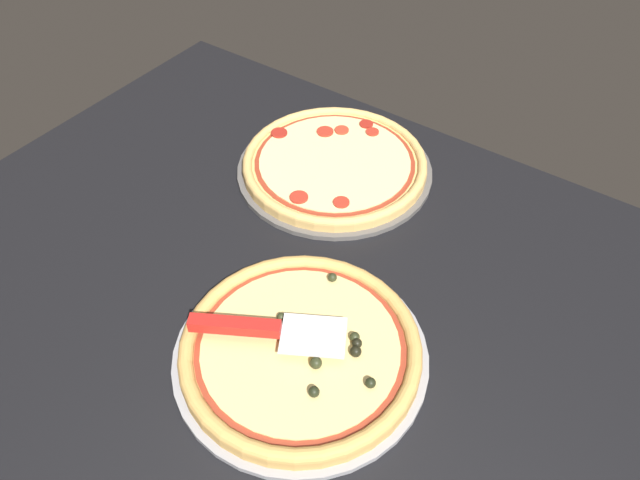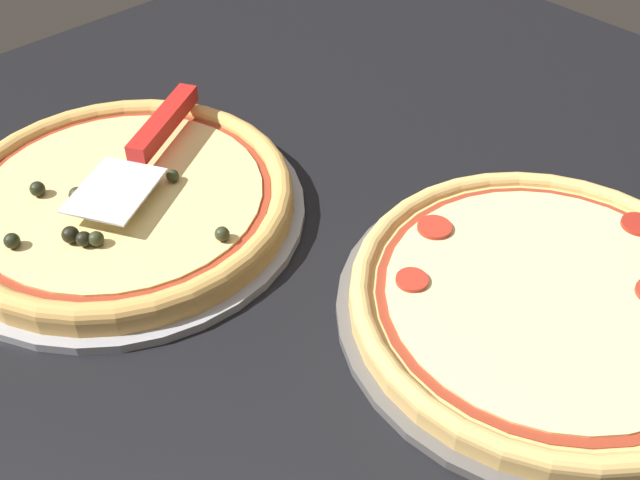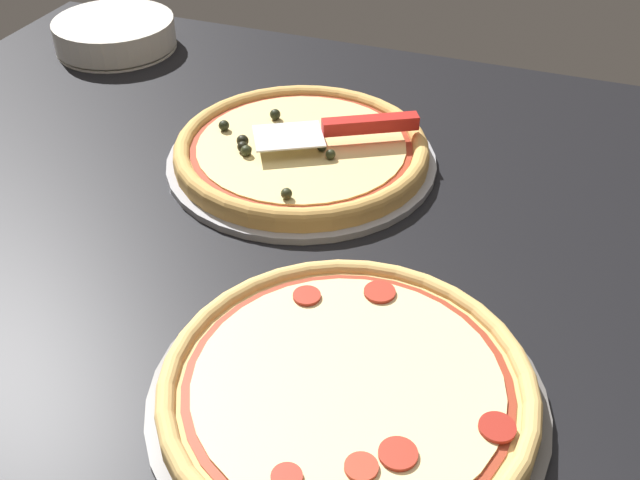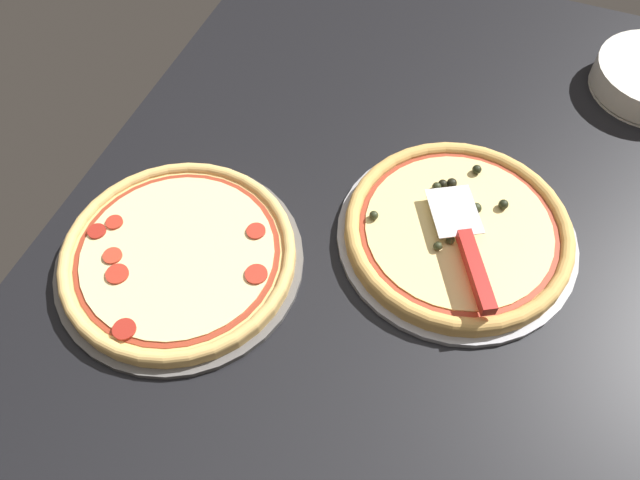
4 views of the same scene
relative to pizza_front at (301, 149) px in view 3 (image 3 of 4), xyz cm
name	(u,v)px [view 3 (image 3 of 4)]	position (x,y,z in cm)	size (l,w,h in cm)	color
ground_plane	(303,218)	(-4.19, 10.21, -4.24)	(150.75, 108.04, 3.60)	black
pizza_pan_front	(302,160)	(-0.03, -0.01, -1.94)	(39.04, 39.04, 1.00)	#939399
pizza_front	(301,149)	(0.00, 0.00, 0.00)	(36.69, 36.69, 3.97)	tan
pizza_pan_back	(347,398)	(-20.61, 39.77, -1.94)	(39.33, 39.33, 1.00)	#565451
pizza_back	(348,386)	(-20.63, 39.77, -0.14)	(36.97, 36.97, 2.58)	#DBAD60
serving_spatula	(353,127)	(-6.68, -3.01, 3.34)	(22.80, 15.70, 2.00)	silver
plate_stack	(115,34)	(47.88, -26.03, 0.36)	(22.32, 22.32, 5.60)	silver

